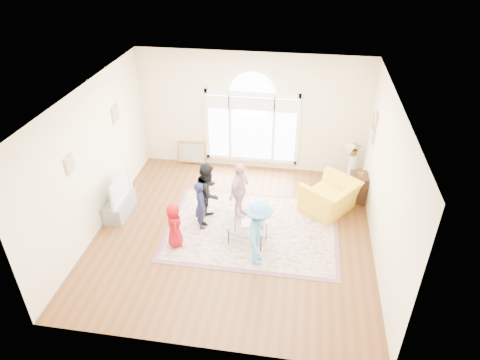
% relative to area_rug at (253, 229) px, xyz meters
% --- Properties ---
extents(ground, '(6.00, 6.00, 0.00)m').
position_rel_area_rug_xyz_m(ground, '(-0.41, -0.19, -0.01)').
color(ground, brown).
rests_on(ground, ground).
extents(room_shell, '(6.00, 6.00, 6.00)m').
position_rel_area_rug_xyz_m(room_shell, '(-0.40, 2.64, 1.56)').
color(room_shell, beige).
rests_on(room_shell, ground).
extents(area_rug, '(3.60, 2.60, 0.02)m').
position_rel_area_rug_xyz_m(area_rug, '(0.00, 0.00, 0.00)').
color(area_rug, beige).
rests_on(area_rug, ground).
extents(rug_border, '(3.80, 2.80, 0.01)m').
position_rel_area_rug_xyz_m(rug_border, '(-0.00, 0.00, -0.00)').
color(rug_border, '#7E4E5A').
rests_on(rug_border, ground).
extents(tv_console, '(0.45, 1.00, 0.42)m').
position_rel_area_rug_xyz_m(tv_console, '(-3.16, 0.11, 0.20)').
color(tv_console, gray).
rests_on(tv_console, ground).
extents(television, '(0.17, 1.09, 0.63)m').
position_rel_area_rug_xyz_m(television, '(-3.15, 0.11, 0.72)').
color(television, black).
rests_on(television, tv_console).
extents(coffee_table, '(1.23, 0.91, 0.54)m').
position_rel_area_rug_xyz_m(coffee_table, '(-0.05, -0.46, 0.39)').
color(coffee_table, silver).
rests_on(coffee_table, ground).
extents(armchair, '(1.55, 1.58, 0.78)m').
position_rel_area_rug_xyz_m(armchair, '(1.69, 1.00, 0.38)').
color(armchair, yellow).
rests_on(armchair, ground).
extents(side_cabinet, '(0.40, 0.50, 0.70)m').
position_rel_area_rug_xyz_m(side_cabinet, '(2.37, 1.58, 0.34)').
color(side_cabinet, black).
rests_on(side_cabinet, ground).
extents(floor_lamp, '(0.30, 0.30, 1.51)m').
position_rel_area_rug_xyz_m(floor_lamp, '(2.04, 1.48, 1.27)').
color(floor_lamp, black).
rests_on(floor_lamp, ground).
extents(plant_pedestal, '(0.20, 0.20, 0.70)m').
position_rel_area_rug_xyz_m(plant_pedestal, '(2.29, 2.57, 0.34)').
color(plant_pedestal, white).
rests_on(plant_pedestal, ground).
extents(potted_plant, '(0.41, 0.37, 0.39)m').
position_rel_area_rug_xyz_m(potted_plant, '(2.29, 2.57, 0.89)').
color(potted_plant, '#33722D').
rests_on(potted_plant, plant_pedestal).
extents(leaning_picture, '(0.80, 0.14, 0.62)m').
position_rel_area_rug_xyz_m(leaning_picture, '(-2.08, 2.71, -0.01)').
color(leaning_picture, tan).
rests_on(leaning_picture, ground).
extents(child_red, '(0.48, 0.58, 1.02)m').
position_rel_area_rug_xyz_m(child_red, '(-1.55, -0.78, 0.52)').
color(child_red, '#9D0B13').
rests_on(child_red, area_rug).
extents(child_navy, '(0.37, 0.47, 1.14)m').
position_rel_area_rug_xyz_m(child_navy, '(-1.15, -0.07, 0.58)').
color(child_navy, '#191D3E').
rests_on(child_navy, area_rug).
extents(child_black, '(0.63, 0.76, 1.45)m').
position_rel_area_rug_xyz_m(child_black, '(-1.04, 0.23, 0.73)').
color(child_black, black).
rests_on(child_black, area_rug).
extents(child_pink, '(0.59, 0.87, 1.37)m').
position_rel_area_rug_xyz_m(child_pink, '(-0.37, 0.44, 0.69)').
color(child_pink, '#DB9CB3').
rests_on(child_pink, area_rug).
extents(child_blue, '(0.56, 0.95, 1.44)m').
position_rel_area_rug_xyz_m(child_blue, '(0.24, -1.03, 0.73)').
color(child_blue, '#579DE4').
rests_on(child_blue, area_rug).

